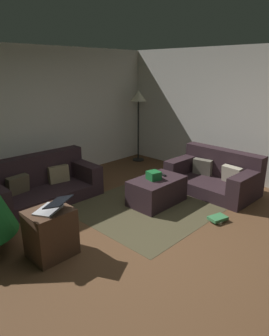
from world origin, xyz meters
TOP-DOWN VIEW (x-y plane):
  - ground_plane at (0.00, 0.00)m, footprint 6.40×6.40m
  - rear_partition at (0.00, 3.14)m, footprint 6.40×0.12m
  - corner_partition at (3.14, 0.00)m, footprint 0.12×6.40m
  - couch_left at (-0.23, 2.26)m, footprint 1.92×0.95m
  - couch_right at (2.25, 0.31)m, footprint 0.99×1.59m
  - ottoman at (1.06, 0.72)m, footprint 0.94×0.58m
  - gift_box at (1.00, 0.74)m, footprint 0.23×0.24m
  - tv_remote at (1.26, 0.77)m, footprint 0.08×0.17m
  - side_table at (-0.99, 0.67)m, footprint 0.52×0.44m
  - laptop at (-0.96, 0.62)m, footprint 0.48×0.49m
  - book_stack at (1.19, -0.36)m, footprint 0.31×0.25m
  - corner_lamp at (2.69, 2.68)m, footprint 0.36×0.36m
  - area_rug at (1.06, 0.72)m, footprint 2.60×2.00m

SIDE VIEW (x-z plane):
  - ground_plane at x=0.00m, z-range 0.00..0.00m
  - area_rug at x=1.06m, z-range 0.00..0.01m
  - book_stack at x=1.19m, z-range 0.00..0.08m
  - ottoman at x=1.06m, z-range 0.00..0.44m
  - couch_right at x=2.25m, z-range -0.09..0.65m
  - couch_left at x=-0.23m, z-range -0.10..0.66m
  - side_table at x=-0.99m, z-range 0.00..0.60m
  - tv_remote at x=1.26m, z-range 0.44..0.46m
  - gift_box at x=1.00m, z-range 0.44..0.58m
  - laptop at x=-0.96m, z-range 0.57..0.74m
  - rear_partition at x=0.00m, z-range 0.00..2.60m
  - corner_partition at x=3.14m, z-range 0.00..2.60m
  - corner_lamp at x=2.69m, z-range 0.60..2.30m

